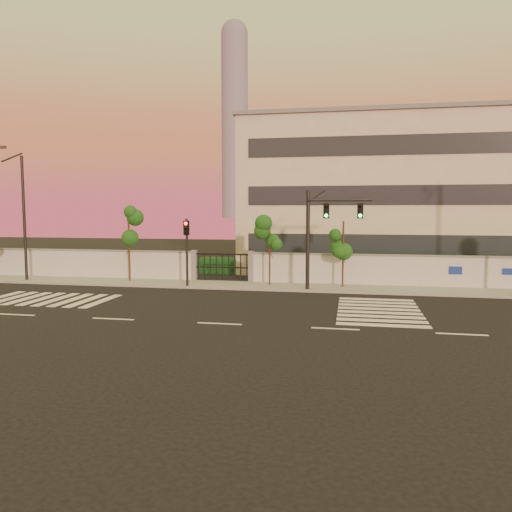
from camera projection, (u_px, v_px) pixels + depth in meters
The scene contains 13 objects.
ground at pixel (220, 324), 21.76m from camera, with size 120.00×120.00×0.00m, color black.
sidewalk at pixel (262, 286), 32.02m from camera, with size 60.00×3.00×0.15m, color gray.
perimeter_wall at pixel (267, 268), 33.38m from camera, with size 60.00×0.36×2.20m.
hedge_row at pixel (288, 267), 35.88m from camera, with size 41.00×4.25×1.80m.
institutional_building at pixel (394, 195), 41.01m from camera, with size 24.40×12.40×12.25m.
distant_skyscraper at pixel (235, 115), 302.01m from camera, with size 16.00×16.00×118.00m.
road_markings at pixel (209, 306), 25.73m from camera, with size 57.00×7.62×0.02m.
street_tree_c at pixel (129, 227), 33.55m from camera, with size 1.60×1.27×5.20m.
street_tree_d at pixel (270, 236), 31.79m from camera, with size 1.37×1.09×4.50m.
street_tree_e at pixel (344, 239), 30.95m from camera, with size 1.47×1.17×4.27m.
traffic_signal_main at pixel (321, 228), 29.84m from camera, with size 3.87×0.61×6.13m.
traffic_signal_secondary at pixel (187, 244), 31.41m from camera, with size 0.34×0.34×4.41m.
streetlight_west at pixel (22, 211), 33.77m from camera, with size 0.54×2.17×9.01m.
Camera 1 is at (5.58, -20.71, 4.97)m, focal length 35.00 mm.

